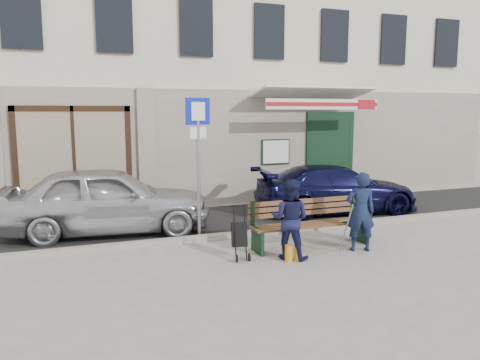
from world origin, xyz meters
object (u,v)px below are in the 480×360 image
stroller (239,236)px  man (360,212)px  car_navy (336,189)px  bench (309,224)px  woman (290,219)px  parking_sign (198,144)px  car_silver (108,200)px

stroller → man: bearing=3.1°
stroller → car_navy: bearing=47.9°
car_navy → bench: car_navy is taller
man → woman: man is taller
parking_sign → stroller: (0.32, -1.54, -1.53)m
man → woman: bearing=17.3°
parking_sign → bench: 2.70m
stroller → bench: bearing=19.3°
car_navy → man: 3.38m
man → woman: 1.45m
car_navy → woman: (-2.84, -3.03, 0.10)m
car_silver → man: bearing=-117.5°
car_silver → bench: (3.55, -2.41, -0.28)m
parking_sign → man: 3.43m
car_silver → car_navy: size_ratio=1.02×
parking_sign → stroller: 2.20m
bench → parking_sign: bearing=143.8°
parking_sign → woman: size_ratio=2.00×
car_navy → woman: woman is taller
car_silver → stroller: 3.34m
parking_sign → bench: bearing=-48.8°
woman → stroller: 0.95m
man → stroller: size_ratio=1.58×
bench → woman: 0.86m
parking_sign → bench: (1.82, -1.33, -1.49)m
man → stroller: (-2.30, 0.33, -0.33)m
car_navy → woman: 4.16m
car_silver → parking_sign: (1.73, -1.08, 1.21)m
car_silver → parking_sign: 2.37m
man → stroller: bearing=10.7°
parking_sign → woman: bearing=-70.1°
car_navy → woman: size_ratio=2.95×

